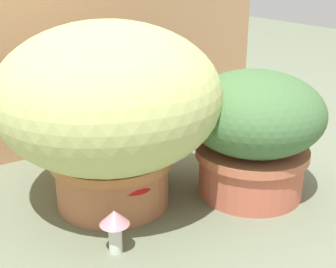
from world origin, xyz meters
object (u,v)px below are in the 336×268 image
at_px(cat, 139,145).
at_px(mushroom_ornament_pink, 115,224).
at_px(mushroom_ornament_red, 132,186).
at_px(leafy_planter, 253,130).
at_px(grass_planter, 109,105).

height_order(cat, mushroom_ornament_pink, cat).
bearing_deg(mushroom_ornament_pink, cat, 50.04).
bearing_deg(mushroom_ornament_red, leafy_planter, -8.94).
height_order(grass_planter, mushroom_ornament_red, grass_planter).
distance_m(cat, mushroom_ornament_pink, 0.34).
height_order(cat, mushroom_ornament_red, cat).
height_order(leafy_planter, cat, leafy_planter).
bearing_deg(cat, grass_planter, -155.06).
relative_size(grass_planter, mushroom_ornament_red, 4.19).
height_order(grass_planter, cat, grass_planter).
bearing_deg(grass_planter, cat, 24.94).
xyz_separation_m(leafy_planter, mushroom_ornament_red, (-0.35, 0.05, -0.09)).
relative_size(grass_planter, cat, 1.74).
xyz_separation_m(grass_planter, cat, (0.12, 0.05, -0.16)).
bearing_deg(cat, mushroom_ornament_pink, -129.96).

